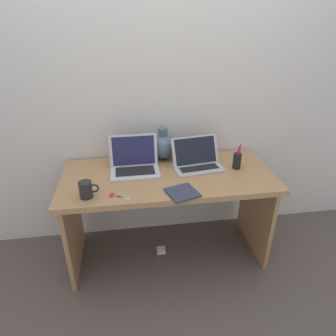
# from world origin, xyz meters

# --- Properties ---
(ground_plane) EXTENTS (6.00, 6.00, 0.00)m
(ground_plane) POSITION_xyz_m (0.00, 0.00, 0.00)
(ground_plane) COLOR #564C47
(back_wall) EXTENTS (4.40, 0.04, 2.40)m
(back_wall) POSITION_xyz_m (0.00, 0.38, 1.20)
(back_wall) COLOR silver
(back_wall) RESTS_ON ground
(desk) EXTENTS (1.51, 0.68, 0.74)m
(desk) POSITION_xyz_m (0.00, 0.00, 0.58)
(desk) COLOR #AD7F51
(desk) RESTS_ON ground
(laptop_left) EXTENTS (0.35, 0.25, 0.25)m
(laptop_left) POSITION_xyz_m (-0.23, 0.10, 0.81)
(laptop_left) COLOR silver
(laptop_left) RESTS_ON desk
(laptop_right) EXTENTS (0.39, 0.28, 0.22)m
(laptop_right) POSITION_xyz_m (0.23, 0.09, 0.80)
(laptop_right) COLOR #B2B2B7
(laptop_right) RESTS_ON desk
(green_vase) EXTENTS (0.21, 0.21, 0.25)m
(green_vase) POSITION_xyz_m (0.00, 0.28, 0.84)
(green_vase) COLOR slate
(green_vase) RESTS_ON desk
(notebook_stack) EXTENTS (0.23, 0.23, 0.01)m
(notebook_stack) POSITION_xyz_m (0.05, -0.27, 0.75)
(notebook_stack) COLOR #33384C
(notebook_stack) RESTS_ON desk
(coffee_mug) EXTENTS (0.12, 0.08, 0.11)m
(coffee_mug) POSITION_xyz_m (-0.54, -0.22, 0.79)
(coffee_mug) COLOR black
(coffee_mug) RESTS_ON desk
(pen_cup) EXTENTS (0.06, 0.06, 0.19)m
(pen_cup) POSITION_xyz_m (0.52, 0.02, 0.80)
(pen_cup) COLOR black
(pen_cup) RESTS_ON desk
(scissors) EXTENTS (0.14, 0.10, 0.01)m
(scissors) POSITION_xyz_m (-0.37, -0.24, 0.74)
(scissors) COLOR #B7B7BC
(scissors) RESTS_ON desk
(power_brick) EXTENTS (0.07, 0.07, 0.03)m
(power_brick) POSITION_xyz_m (-0.06, 0.02, 0.01)
(power_brick) COLOR white
(power_brick) RESTS_ON ground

